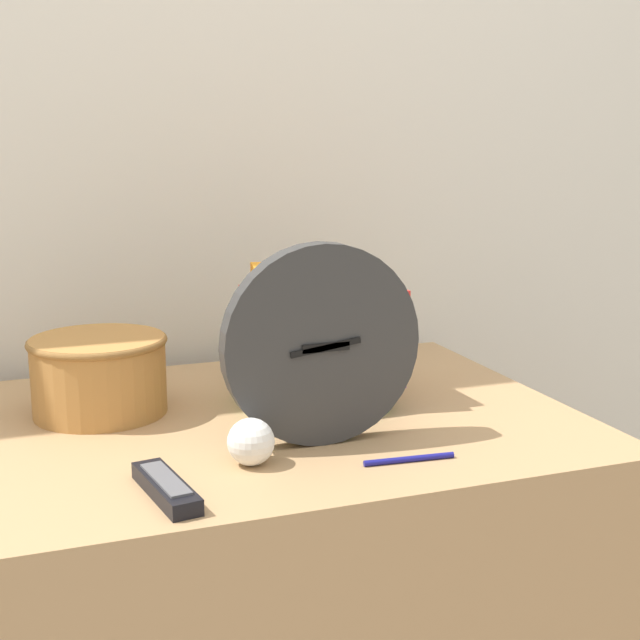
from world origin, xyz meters
The scene contains 7 objects.
wall_back centered at (0.00, 0.76, 1.20)m, with size 6.00×0.04×2.40m.
desk_clock centered at (0.10, 0.21, 0.86)m, with size 0.28×0.04×0.28m.
book_stack centered at (0.16, 0.39, 0.83)m, with size 0.25×0.21×0.22m.
basket centered at (-0.17, 0.45, 0.79)m, with size 0.21×0.21×0.12m.
tv_remote centered at (-0.13, 0.10, 0.74)m, with size 0.06×0.15×0.02m.
crumpled_paper_ball centered at (-0.01, 0.16, 0.76)m, with size 0.06×0.06×0.06m.
pen centered at (0.18, 0.10, 0.73)m, with size 0.12×0.02×0.01m.
Camera 1 is at (-0.30, -0.89, 1.15)m, focal length 50.00 mm.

